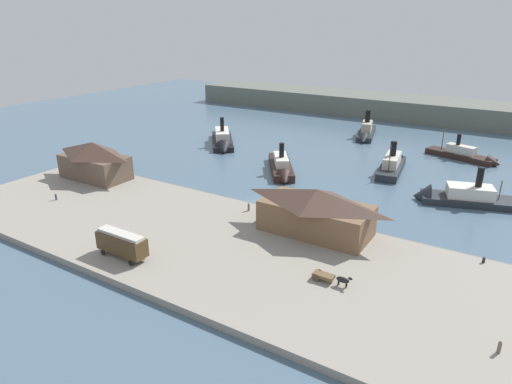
{
  "coord_description": "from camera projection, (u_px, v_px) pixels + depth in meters",
  "views": [
    {
      "loc": [
        48.49,
        -78.03,
        37.43
      ],
      "look_at": [
        -0.25,
        0.51,
        2.0
      ],
      "focal_mm": 31.54,
      "sensor_mm": 36.0,
      "label": 1
    }
  ],
  "objects": [
    {
      "name": "seawall_edge",
      "position": [
        247.0,
        205.0,
        96.14
      ],
      "size": [
        110.0,
        0.8,
        1.0
      ],
      "primitive_type": "cube",
      "color": "slate",
      "rests_on": "ground"
    },
    {
      "name": "ferry_mid_harbor",
      "position": [
        468.0,
        156.0,
        127.79
      ],
      "size": [
        21.26,
        10.44,
        9.79
      ],
      "color": "black",
      "rests_on": "ground"
    },
    {
      "name": "pedestrian_near_cart",
      "position": [
        249.0,
        207.0,
        91.03
      ],
      "size": [
        0.43,
        0.43,
        1.72
      ],
      "color": "#6B5B4C",
      "rests_on": "quay_promenade"
    },
    {
      "name": "mooring_post_east",
      "position": [
        484.0,
        260.0,
        71.61
      ],
      "size": [
        0.44,
        0.44,
        0.9
      ],
      "primitive_type": "cylinder",
      "color": "black",
      "rests_on": "quay_promenade"
    },
    {
      "name": "far_headland",
      "position": [
        396.0,
        107.0,
        185.02
      ],
      "size": [
        180.0,
        24.0,
        8.0
      ],
      "primitive_type": "cube",
      "color": "#60665B",
      "rests_on": "ground"
    },
    {
      "name": "ferry_moored_west",
      "position": [
        456.0,
        197.0,
        98.02
      ],
      "size": [
        22.08,
        12.25,
        10.61
      ],
      "color": "#23282D",
      "rests_on": "ground"
    },
    {
      "name": "quay_promenade",
      "position": [
        192.0,
        237.0,
        81.51
      ],
      "size": [
        110.0,
        36.0,
        1.2
      ],
      "primitive_type": "cube",
      "color": "gray",
      "rests_on": "ground"
    },
    {
      "name": "ferry_shed_customs_shed",
      "position": [
        94.0,
        160.0,
        108.66
      ],
      "size": [
        17.19,
        9.12,
        9.01
      ],
      "color": "brown",
      "rests_on": "quay_promenade"
    },
    {
      "name": "mooring_post_center_east",
      "position": [
        261.0,
        206.0,
        92.49
      ],
      "size": [
        0.44,
        0.44,
        0.9
      ],
      "primitive_type": "cylinder",
      "color": "black",
      "rests_on": "quay_promenade"
    },
    {
      "name": "ferry_outer_harbor",
      "position": [
        223.0,
        141.0,
        142.23
      ],
      "size": [
        19.27,
        22.3,
        10.88
      ],
      "color": "black",
      "rests_on": "ground"
    },
    {
      "name": "ferry_approaching_east",
      "position": [
        282.0,
        168.0,
        116.78
      ],
      "size": [
        16.66,
        21.43,
        9.2
      ],
      "color": "black",
      "rests_on": "ground"
    },
    {
      "name": "street_tram",
      "position": [
        122.0,
        243.0,
        72.67
      ],
      "size": [
        9.23,
        2.95,
        4.38
      ],
      "color": "#4C381E",
      "rests_on": "quay_promenade"
    },
    {
      "name": "ferry_shed_east_terminal",
      "position": [
        316.0,
        211.0,
        80.63
      ],
      "size": [
        19.99,
        9.94,
        8.35
      ],
      "color": "brown",
      "rests_on": "quay_promenade"
    },
    {
      "name": "pedestrian_by_tram",
      "position": [
        56.0,
        197.0,
        96.55
      ],
      "size": [
        0.38,
        0.38,
        1.55
      ],
      "color": "#33384C",
      "rests_on": "quay_promenade"
    },
    {
      "name": "horse_cart",
      "position": [
        330.0,
        277.0,
        66.0
      ],
      "size": [
        6.03,
        1.62,
        1.87
      ],
      "color": "brown",
      "rests_on": "quay_promenade"
    },
    {
      "name": "ferry_departing_north",
      "position": [
        393.0,
        164.0,
        119.67
      ],
      "size": [
        7.9,
        21.76,
        10.16
      ],
      "color": "#23282D",
      "rests_on": "ground"
    },
    {
      "name": "ferry_approaching_west",
      "position": [
        366.0,
        133.0,
        152.49
      ],
      "size": [
        9.75,
        22.34,
        10.33
      ],
      "color": "#23282D",
      "rests_on": "ground"
    },
    {
      "name": "ground_plane",
      "position": [
        256.0,
        201.0,
        99.18
      ],
      "size": [
        320.0,
        320.0,
        0.0
      ],
      "primitive_type": "plane",
      "color": "slate"
    },
    {
      "name": "pedestrian_at_waters_edge",
      "position": [
        499.0,
        347.0,
        52.04
      ],
      "size": [
        0.44,
        0.44,
        1.76
      ],
      "color": "#6B5B4C",
      "rests_on": "quay_promenade"
    }
  ]
}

